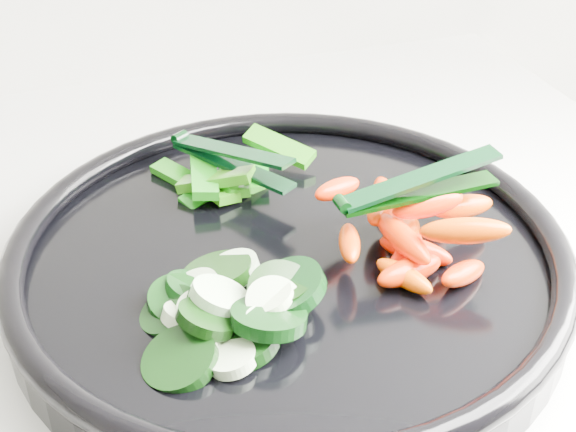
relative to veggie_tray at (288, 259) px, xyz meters
name	(u,v)px	position (x,y,z in m)	size (l,w,h in m)	color
veggie_tray	(288,259)	(0.00, 0.00, 0.00)	(0.47, 0.47, 0.04)	black
cucumber_pile	(233,306)	(-0.05, -0.05, 0.01)	(0.13, 0.13, 0.04)	black
carrot_pile	(414,228)	(0.08, -0.02, 0.02)	(0.13, 0.14, 0.05)	#FF1E00
pepper_pile	(230,175)	(-0.01, 0.10, 0.01)	(0.13, 0.08, 0.03)	#176709
tong_carrot	(415,187)	(0.08, -0.02, 0.05)	(0.11, 0.02, 0.02)	black
tong_pepper	(228,156)	(-0.01, 0.10, 0.03)	(0.07, 0.10, 0.02)	black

